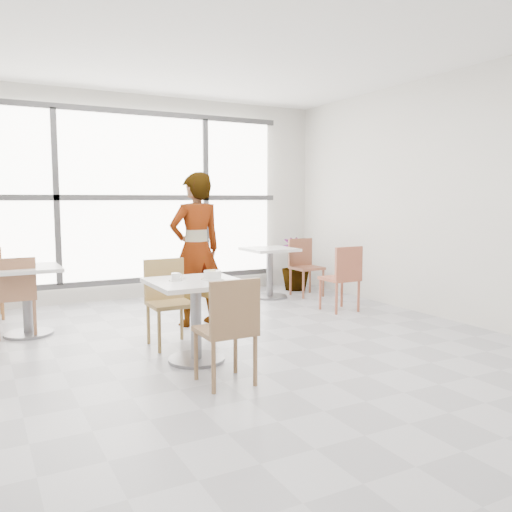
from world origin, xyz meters
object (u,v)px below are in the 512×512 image
chair_near (229,324)px  bg_chair_left_near (15,291)px  person (196,250)px  plant_right (296,264)px  bg_table_right (270,265)px  main_table (196,305)px  bg_table_left (27,291)px  bg_chair_right_far (304,263)px  oatmeal_bowl (213,275)px  bg_chair_right_near (343,274)px  coffee_cup (176,277)px  chair_far (168,296)px

chair_near → bg_chair_left_near: 2.79m
person → plant_right: bearing=-153.5°
chair_near → bg_table_right: chair_near is taller
main_table → plant_right: plant_right is taller
bg_table_left → chair_near: bearing=-62.8°
person → bg_chair_right_far: 2.45m
person → chair_near: bearing=69.4°
person → oatmeal_bowl: bearing=68.6°
chair_near → person: 2.15m
bg_chair_right_near → plant_right: 1.76m
bg_chair_right_near → coffee_cup: bearing=20.5°
oatmeal_bowl → bg_chair_right_far: 3.50m
chair_near → chair_far: bearing=-88.7°
person → bg_chair_right_far: bearing=-160.8°
chair_near → oatmeal_bowl: bearing=-103.1°
bg_table_right → coffee_cup: bearing=-134.7°
bg_chair_left_near → coffee_cup: bearing=127.6°
main_table → plant_right: (2.85, 2.78, -0.10)m
oatmeal_bowl → coffee_cup: bearing=161.5°
person → plant_right: 2.79m
chair_near → person: bearing=-104.7°
chair_far → plant_right: 3.58m
bg_table_right → bg_table_left: bearing=-169.1°
bg_table_right → plant_right: size_ratio=0.88×
main_table → oatmeal_bowl: bearing=-11.4°
coffee_cup → chair_near: bearing=-79.4°
oatmeal_bowl → bg_chair_left_near: bg_chair_left_near is taller
coffee_cup → plant_right: 4.06m
bg_chair_right_near → plant_right: (0.35, 1.72, -0.08)m
coffee_cup → bg_table_right: coffee_cup is taller
bg_table_right → bg_chair_right_far: size_ratio=0.86×
main_table → person: (0.53, 1.31, 0.37)m
oatmeal_bowl → bg_chair_right_far: (2.56, 2.37, -0.29)m
chair_far → plant_right: size_ratio=1.02×
oatmeal_bowl → plant_right: plant_right is taller
oatmeal_bowl → bg_table_right: (1.98, 2.43, -0.31)m
bg_chair_left_near → bg_chair_right_far: bearing=-171.0°
main_table → chair_far: size_ratio=0.92×
oatmeal_bowl → bg_chair_left_near: bearing=132.1°
chair_near → bg_chair_right_far: bearing=-131.6°
chair_far → person: (0.57, 0.64, 0.39)m
chair_far → bg_table_left: 1.64m
main_table → bg_table_left: (-1.28, 1.74, -0.04)m
main_table → plant_right: bearing=44.4°
chair_near → bg_chair_right_far: (2.72, 3.07, 0.00)m
chair_far → main_table: bearing=-86.6°
chair_far → bg_chair_right_near: bearing=8.9°
chair_near → plant_right: 4.53m
chair_near → plant_right: bearing=-129.1°
bg_table_left → bg_table_right: 3.48m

